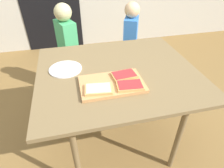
{
  "coord_description": "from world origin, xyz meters",
  "views": [
    {
      "loc": [
        -0.3,
        -1.1,
        1.47
      ],
      "look_at": [
        -0.04,
        0.0,
        0.64
      ],
      "focal_mm": 30.6,
      "sensor_mm": 36.0,
      "label": 1
    }
  ],
  "objects": [
    {
      "name": "child_right",
      "position": [
        0.38,
        0.85,
        0.57
      ],
      "size": [
        0.23,
        0.28,
        1.0
      ],
      "color": "#473F3B",
      "rests_on": "ground"
    },
    {
      "name": "cutting_board",
      "position": [
        -0.08,
        -0.16,
        0.76
      ],
      "size": [
        0.4,
        0.25,
        0.02
      ],
      "primitive_type": "cube",
      "color": "tan",
      "rests_on": "dining_table"
    },
    {
      "name": "pizza_slice_near_right",
      "position": [
        0.02,
        -0.23,
        0.78
      ],
      "size": [
        0.17,
        0.12,
        0.02
      ],
      "color": "tan",
      "rests_on": "cutting_board"
    },
    {
      "name": "child_left",
      "position": [
        -0.33,
        0.81,
        0.59
      ],
      "size": [
        0.22,
        0.27,
        1.04
      ],
      "color": "#313E3C",
      "rests_on": "ground"
    },
    {
      "name": "dining_table",
      "position": [
        0.0,
        0.0,
        0.68
      ],
      "size": [
        1.11,
        0.97,
        0.75
      ],
      "color": "brown",
      "rests_on": "ground"
    },
    {
      "name": "pizza_slice_far_right",
      "position": [
        0.02,
        -0.11,
        0.78
      ],
      "size": [
        0.17,
        0.12,
        0.02
      ],
      "color": "tan",
      "rests_on": "cutting_board"
    },
    {
      "name": "ground_plane",
      "position": [
        0.0,
        0.0,
        0.0
      ],
      "size": [
        16.0,
        16.0,
        0.0
      ],
      "primitive_type": "plane",
      "color": "olive"
    },
    {
      "name": "plate_white_left",
      "position": [
        -0.36,
        0.1,
        0.76
      ],
      "size": [
        0.23,
        0.23,
        0.01
      ],
      "primitive_type": "cylinder",
      "color": "white",
      "rests_on": "dining_table"
    },
    {
      "name": "pizza_slice_near_left",
      "position": [
        -0.18,
        -0.22,
        0.78
      ],
      "size": [
        0.17,
        0.12,
        0.02
      ],
      "color": "tan",
      "rests_on": "cutting_board"
    }
  ]
}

